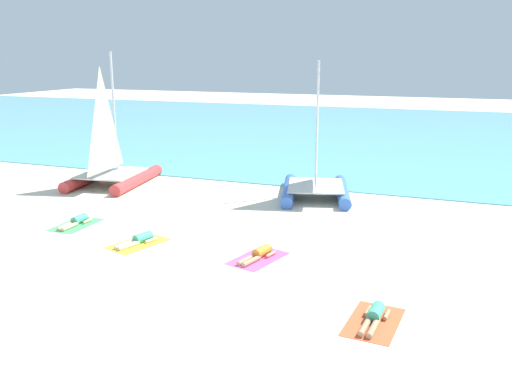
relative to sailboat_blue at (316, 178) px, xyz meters
The scene contains 12 objects.
ground_plane 1.45m from the sailboat_blue, 145.85° to the left, with size 120.00×120.00×0.00m, color beige.
ocean_water 21.43m from the sailboat_blue, 92.62° to the left, with size 120.00×40.00×0.05m, color #5BB2C1.
sailboat_blue is the anchor object (origin of this frame).
sailboat_red 9.53m from the sailboat_blue, behind, with size 3.58×5.00×6.03m.
towel_leftmost 9.78m from the sailboat_blue, 135.52° to the right, with size 1.10×1.90×0.01m, color #4CB266.
sunbather_leftmost 9.73m from the sailboat_blue, 135.80° to the right, with size 0.54×1.56×0.30m.
towel_center_left 8.68m from the sailboat_blue, 116.00° to the right, with size 1.10×1.90×0.01m, color yellow.
sunbather_center_left 8.60m from the sailboat_blue, 116.07° to the right, with size 0.83×1.54×0.30m.
towel_center_right 7.68m from the sailboat_blue, 87.97° to the right, with size 1.10×1.90×0.01m, color #D84C99.
sunbather_center_right 7.60m from the sailboat_blue, 87.83° to the right, with size 0.77×1.55×0.30m.
towel_rightmost 11.26m from the sailboat_blue, 68.38° to the right, with size 1.10×1.90×0.01m, color #EA5933.
sunbather_rightmost 11.19m from the sailboat_blue, 68.23° to the right, with size 0.57×1.57×0.30m.
Camera 1 is at (6.67, -12.63, 5.87)m, focal length 38.50 mm.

